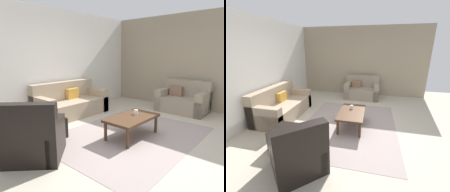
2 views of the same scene
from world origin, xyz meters
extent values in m
plane|color=#B2A893|center=(0.00, 0.00, 0.00)|extent=(8.00, 8.00, 0.00)
cube|color=silver|center=(0.00, 2.60, 1.40)|extent=(6.00, 0.12, 2.80)
cube|color=gray|center=(3.00, 0.00, 1.40)|extent=(0.12, 5.20, 2.80)
cube|color=gray|center=(0.00, 0.00, 0.00)|extent=(3.08, 2.39, 0.01)
cube|color=gray|center=(0.12, 1.99, 0.21)|extent=(1.92, 0.92, 0.42)
cube|color=gray|center=(0.12, 2.33, 0.44)|extent=(1.92, 0.24, 0.88)
cube|color=gray|center=(-0.74, 1.99, 0.31)|extent=(0.20, 0.92, 0.62)
cube|color=gray|center=(0.98, 1.99, 0.31)|extent=(0.20, 0.92, 0.62)
cube|color=gold|center=(0.25, 2.11, 0.56)|extent=(0.36, 0.12, 0.28)
cube|color=gray|center=(2.37, -0.11, 0.21)|extent=(0.86, 1.32, 0.42)
cube|color=gray|center=(2.68, -0.11, 0.44)|extent=(0.24, 1.32, 0.88)
cube|color=gray|center=(2.37, 0.45, 0.31)|extent=(0.86, 0.20, 0.62)
cube|color=gray|center=(2.37, -0.67, 0.31)|extent=(0.86, 0.20, 0.62)
cube|color=brown|center=(2.46, 0.13, 0.56)|extent=(0.12, 0.36, 0.28)
cube|color=black|center=(-1.70, 0.60, 0.22)|extent=(1.13, 1.13, 0.44)
cube|color=black|center=(-1.91, 0.39, 0.47)|extent=(0.70, 0.71, 0.95)
cube|color=black|center=(-1.47, 0.37, 0.30)|extent=(0.68, 0.68, 0.60)
cube|color=black|center=(-1.92, 0.83, 0.30)|extent=(0.68, 0.68, 0.60)
cube|color=black|center=(-1.16, 1.13, 0.20)|extent=(0.56, 0.56, 0.40)
cylinder|color=#472D1C|center=(-0.52, -0.33, 0.18)|extent=(0.06, 0.06, 0.36)
cylinder|color=#472D1C|center=(0.46, -0.33, 0.18)|extent=(0.06, 0.06, 0.36)
cylinder|color=#472D1C|center=(-0.52, 0.19, 0.18)|extent=(0.06, 0.06, 0.36)
cylinder|color=#472D1C|center=(0.46, 0.19, 0.18)|extent=(0.06, 0.06, 0.36)
cube|color=#472D1C|center=(-0.03, -0.07, 0.39)|extent=(1.10, 0.64, 0.05)
cylinder|color=white|center=(0.16, -0.03, 0.46)|extent=(0.08, 0.08, 0.10)
camera|label=1|loc=(-3.21, -2.27, 1.61)|focal=32.90mm
camera|label=2|loc=(-3.61, -0.56, 1.99)|focal=24.42mm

